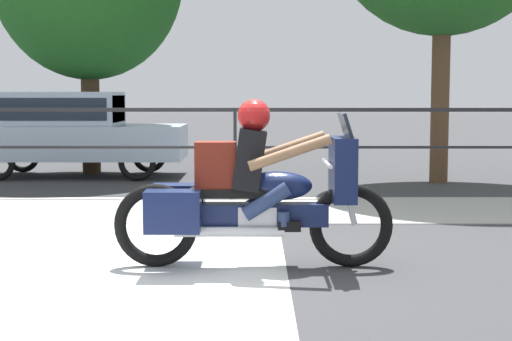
{
  "coord_description": "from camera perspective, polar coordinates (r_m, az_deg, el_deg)",
  "views": [
    {
      "loc": [
        0.32,
        -7.04,
        1.54
      ],
      "look_at": [
        0.36,
        0.95,
        0.77
      ],
      "focal_mm": 55.0,
      "sensor_mm": 36.0,
      "label": 1
    }
  ],
  "objects": [
    {
      "name": "ground_plane",
      "position": [
        7.21,
        -2.84,
        -6.81
      ],
      "size": [
        120.0,
        120.0,
        0.0
      ],
      "primitive_type": "plane",
      "color": "#38383A"
    },
    {
      "name": "sidewalk_band",
      "position": [
        10.56,
        -2.02,
        -2.83
      ],
      "size": [
        44.0,
        2.4,
        0.01
      ],
      "primitive_type": "cube",
      "color": "#A8A59E",
      "rests_on": "ground"
    },
    {
      "name": "crosswalk_band",
      "position": [
        7.19,
        -13.07,
        -6.97
      ],
      "size": [
        3.7,
        6.0,
        0.01
      ],
      "primitive_type": "cube",
      "color": "silver",
      "rests_on": "ground"
    },
    {
      "name": "fence_railing",
      "position": [
        12.0,
        -1.82,
        3.19
      ],
      "size": [
        36.0,
        0.05,
        1.34
      ],
      "color": "#232326",
      "rests_on": "ground"
    },
    {
      "name": "motorcycle",
      "position": [
        6.98,
        -0.6,
        -1.62
      ],
      "size": [
        2.5,
        0.76,
        1.5
      ],
      "rotation": [
        0.0,
        0.0,
        0.07
      ],
      "color": "black",
      "rests_on": "ground"
    },
    {
      "name": "parked_car",
      "position": [
        15.13,
        -13.6,
        2.98
      ],
      "size": [
        4.06,
        1.72,
        1.59
      ],
      "rotation": [
        0.0,
        0.0,
        -0.05
      ],
      "color": "#9EB2C6",
      "rests_on": "ground"
    }
  ]
}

